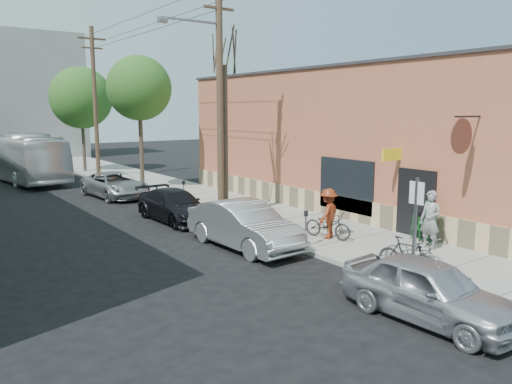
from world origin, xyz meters
TOP-DOWN VIEW (x-y plane):
  - ground at (0.00, 0.00)m, footprint 120.00×120.00m
  - sidewalk at (4.25, 11.00)m, footprint 4.50×58.00m
  - cafe_building at (8.99, 4.99)m, footprint 6.60×20.20m
  - sign_post at (2.35, -4.03)m, footprint 0.07×0.45m
  - parking_meter_near at (2.25, 0.20)m, footprint 0.14×0.14m
  - parking_meter_far at (2.25, 8.96)m, footprint 0.14×0.14m
  - utility_pole_near at (2.39, 5.91)m, footprint 3.57×0.28m
  - utility_pole_far at (2.45, 21.93)m, footprint 1.80×0.28m
  - tree_bare at (2.80, 6.09)m, footprint 0.24×0.24m
  - tree_leafy_mid at (2.80, 15.19)m, footprint 3.65×3.65m
  - tree_leafy_far at (2.80, 26.15)m, footprint 4.56×4.56m
  - patio_chair_a at (6.20, -1.40)m, footprint 0.63×0.63m
  - patio_chair_b at (6.09, -1.81)m, footprint 0.53×0.53m
  - patron_grey at (5.43, -2.36)m, footprint 0.51×0.74m
  - patron_green at (6.03, -1.88)m, footprint 0.80×0.89m
  - cyclist at (3.67, 0.62)m, footprint 1.33×1.04m
  - cyclist_bike at (3.67, 0.62)m, footprint 1.13×1.91m
  - parked_bike_a at (2.70, -3.55)m, footprint 0.81×1.79m
  - parked_bike_b at (2.93, -3.64)m, footprint 0.74×2.05m
  - car_0 at (0.80, -5.63)m, footprint 1.86×4.25m
  - car_1 at (0.80, 1.75)m, footprint 1.88×4.91m
  - car_2 at (0.80, 6.98)m, footprint 2.03×4.66m
  - car_3 at (0.80, 14.20)m, footprint 2.65×5.08m
  - bus at (-1.99, 24.18)m, footprint 3.75×11.65m

SIDE VIEW (x-z plane):
  - ground at x=0.00m, z-range 0.00..0.00m
  - sidewalk at x=4.25m, z-range 0.00..0.15m
  - patio_chair_a at x=6.20m, z-range 0.15..1.03m
  - patio_chair_b at x=6.09m, z-range 0.15..1.03m
  - cyclist_bike at x=3.67m, z-range 0.15..1.10m
  - car_2 at x=0.80m, z-range 0.00..1.33m
  - parked_bike_a at x=2.70m, z-range 0.15..1.19m
  - car_3 at x=0.80m, z-range 0.00..1.37m
  - parked_bike_b at x=2.93m, z-range 0.15..1.22m
  - car_0 at x=0.80m, z-range 0.00..1.42m
  - car_1 at x=0.80m, z-range 0.00..1.60m
  - patron_green at x=6.03m, z-range 0.15..1.65m
  - parking_meter_near at x=2.25m, z-range 0.36..1.60m
  - parking_meter_far at x=2.25m, z-range 0.36..1.60m
  - cyclist at x=3.67m, z-range 0.15..1.95m
  - patron_grey at x=5.43m, z-range 0.15..2.11m
  - bus at x=-1.99m, z-range 0.00..3.19m
  - sign_post at x=2.35m, z-range 0.43..3.23m
  - cafe_building at x=8.99m, z-range 0.00..6.61m
  - tree_bare at x=2.80m, z-range 0.15..6.56m
  - utility_pole_far at x=2.45m, z-range 0.34..10.34m
  - utility_pole_near at x=2.39m, z-range 0.41..10.41m
  - tree_leafy_far at x=2.80m, z-range 1.72..9.45m
  - tree_leafy_mid at x=2.80m, z-range 2.10..9.70m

